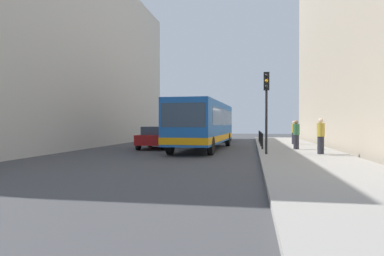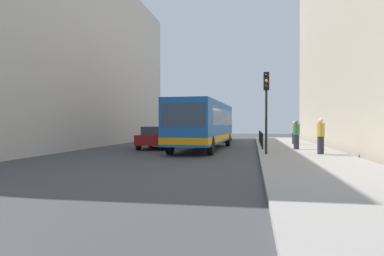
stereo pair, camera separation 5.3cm
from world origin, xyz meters
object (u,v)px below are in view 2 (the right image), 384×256
(bus, at_px, (204,123))
(bollard_farthest, at_px, (260,136))
(car_behind_bus, at_px, (220,133))
(bollard_mid, at_px, (261,139))
(pedestrian_near_signal, at_px, (321,136))
(car_beside_bus, at_px, (157,137))
(pedestrian_far_sidewalk, at_px, (294,132))
(traffic_light, at_px, (266,97))
(bollard_far, at_px, (260,137))
(bollard_near, at_px, (262,141))
(pedestrian_mid_sidewalk, at_px, (296,135))

(bus, height_order, bollard_farthest, bus)
(car_behind_bus, xyz_separation_m, bollard_mid, (3.64, -8.49, -0.16))
(pedestrian_near_signal, bearing_deg, car_beside_bus, -91.96)
(car_beside_bus, distance_m, pedestrian_far_sidewalk, 10.37)
(traffic_light, relative_size, bollard_mid, 4.32)
(traffic_light, xyz_separation_m, bollard_far, (-0.10, 9.26, -2.38))
(bollard_mid, height_order, pedestrian_far_sidewalk, pedestrian_far_sidewalk)
(bus, distance_m, bollard_farthest, 8.59)
(bollard_far, bearing_deg, bus, -128.00)
(bollard_near, bearing_deg, traffic_light, -88.29)
(car_beside_bus, xyz_separation_m, pedestrian_mid_sidewalk, (8.98, -1.28, 0.24))
(bus, height_order, car_behind_bus, bus)
(bus, distance_m, bollard_mid, 4.24)
(bollard_far, bearing_deg, bollard_farthest, 90.00)
(car_beside_bus, distance_m, bollard_mid, 7.10)
(bollard_farthest, distance_m, pedestrian_mid_sidewalk, 8.76)
(pedestrian_mid_sidewalk, bearing_deg, bollard_farthest, 24.16)
(car_beside_bus, xyz_separation_m, pedestrian_far_sidewalk, (9.48, 4.19, 0.24))
(bus, bearing_deg, bollard_far, -125.39)
(bus, distance_m, pedestrian_mid_sidewalk, 5.80)
(bollard_near, relative_size, bollard_mid, 1.00)
(car_behind_bus, bearing_deg, pedestrian_far_sidewalk, 141.20)
(traffic_light, bearing_deg, pedestrian_near_signal, 9.56)
(bollard_farthest, height_order, pedestrian_near_signal, pedestrian_near_signal)
(bollard_farthest, distance_m, pedestrian_far_sidewalk, 3.96)
(bus, distance_m, pedestrian_far_sidewalk, 7.76)
(bus, height_order, car_beside_bus, bus)
(bollard_farthest, bearing_deg, car_behind_bus, 144.66)
(bollard_near, distance_m, bollard_far, 5.91)
(traffic_light, height_order, bollard_mid, traffic_light)
(bollard_far, height_order, pedestrian_near_signal, pedestrian_near_signal)
(bollard_mid, height_order, pedestrian_near_signal, pedestrian_near_signal)
(pedestrian_near_signal, bearing_deg, pedestrian_mid_sidewalk, -143.51)
(bus, relative_size, car_behind_bus, 2.47)
(bollard_near, distance_m, pedestrian_far_sidewalk, 6.35)
(pedestrian_near_signal, distance_m, pedestrian_far_sidewalk, 8.73)
(car_beside_bus, height_order, traffic_light, traffic_light)
(car_beside_bus, xyz_separation_m, pedestrian_near_signal, (9.76, -4.53, 0.27))
(car_behind_bus, height_order, traffic_light, traffic_light)
(bollard_mid, bearing_deg, car_beside_bus, -169.21)
(traffic_light, relative_size, pedestrian_far_sidewalk, 2.35)
(pedestrian_near_signal, bearing_deg, bollard_far, -139.55)
(car_behind_bus, distance_m, pedestrian_near_signal, 15.72)
(bollard_far, bearing_deg, traffic_light, -89.38)
(car_beside_bus, relative_size, bollard_mid, 4.69)
(bollard_far, bearing_deg, pedestrian_near_signal, -72.47)
(car_beside_bus, relative_size, bollard_far, 4.69)
(car_beside_bus, xyz_separation_m, traffic_light, (7.08, -4.98, 2.22))
(bollard_mid, bearing_deg, pedestrian_near_signal, -64.58)
(car_beside_bus, bearing_deg, bollard_near, 164.90)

